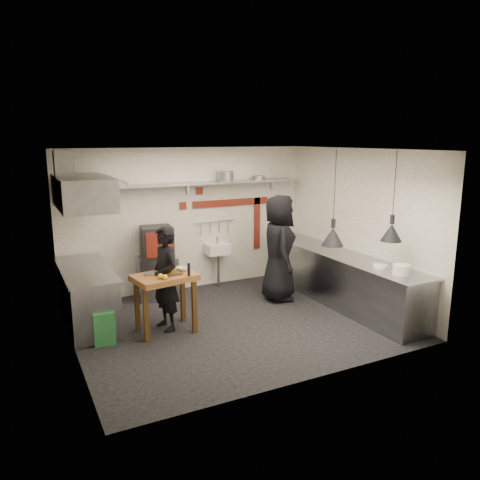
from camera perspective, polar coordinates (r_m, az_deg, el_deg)
name	(u,v)px	position (r m, az deg, el deg)	size (l,w,h in m)	color
floor	(235,322)	(7.82, -0.66, -10.01)	(5.00, 5.00, 0.00)	black
ceiling	(234,150)	(7.24, -0.71, 10.96)	(5.00, 5.00, 0.00)	beige
wall_back	(188,219)	(9.31, -6.38, 2.51)	(5.00, 0.04, 2.80)	silver
wall_front	(312,273)	(5.65, 8.73, -3.97)	(5.00, 0.04, 2.80)	silver
wall_left	(68,257)	(6.73, -20.20, -1.97)	(0.04, 4.20, 2.80)	silver
wall_right	(358,226)	(8.78, 14.15, 1.62)	(0.04, 4.20, 2.80)	silver
red_band_horiz	(231,203)	(9.61, -1.05, 4.59)	(1.70, 0.02, 0.14)	maroon
red_band_vert	(257,223)	(9.96, 2.07, 2.06)	(0.14, 0.02, 1.10)	maroon
red_tile_a	(199,191)	(9.30, -4.97, 5.96)	(0.14, 0.02, 0.14)	maroon
red_tile_b	(183,206)	(9.21, -6.96, 4.16)	(0.14, 0.02, 0.14)	maroon
back_shelf	(190,184)	(9.04, -6.09, 6.84)	(4.60, 0.34, 0.04)	gray
shelf_bracket_left	(86,193)	(8.72, -18.23, 5.44)	(0.04, 0.06, 0.24)	gray
shelf_bracket_mid	(188,188)	(9.19, -6.41, 6.30)	(0.04, 0.06, 0.24)	gray
shelf_bracket_right	(272,184)	(10.01, 3.91, 6.83)	(0.04, 0.06, 0.24)	gray
pan_far_left	(117,183)	(8.65, -14.79, 6.69)	(0.30, 0.30, 0.09)	gray
pan_mid_left	(121,184)	(8.66, -14.33, 6.66)	(0.23, 0.23, 0.07)	gray
stock_pot	(226,176)	(9.32, -1.77, 7.81)	(0.31, 0.31, 0.20)	gray
pan_right	(258,178)	(9.66, 2.23, 7.60)	(0.28, 0.28, 0.08)	gray
oven_stand	(157,277)	(9.03, -10.07, -4.42)	(0.72, 0.65, 0.80)	gray
combi_oven	(157,242)	(8.80, -10.09, -0.23)	(0.55, 0.52, 0.58)	black
oven_door	(160,245)	(8.54, -9.75, -0.59)	(0.50, 0.03, 0.46)	maroon
oven_glass	(162,244)	(8.57, -9.44, -0.54)	(0.38, 0.02, 0.34)	black
hand_sink	(217,249)	(9.47, -2.79, -1.08)	(0.46, 0.34, 0.22)	silver
sink_tap	(217,240)	(9.43, -2.80, -0.02)	(0.03, 0.03, 0.14)	gray
sink_drain	(218,270)	(9.54, -2.67, -3.70)	(0.06, 0.06, 0.66)	gray
utensil_rail	(214,221)	(9.48, -3.17, 2.27)	(0.02, 0.02, 0.90)	gray
counter_right	(340,279)	(8.78, 12.09, -4.66)	(0.70, 3.80, 0.90)	gray
counter_right_top	(341,254)	(8.65, 12.22, -1.72)	(0.76, 3.90, 0.03)	gray
plate_stack	(401,270)	(7.57, 19.07, -3.43)	(0.26, 0.26, 0.15)	silver
small_bowl_right	(380,266)	(7.86, 16.72, -3.09)	(0.22, 0.22, 0.05)	silver
counter_left	(87,297)	(8.03, -18.12, -6.62)	(0.70, 1.90, 0.90)	gray
counter_left_top	(85,269)	(7.90, -18.35, -3.43)	(0.76, 2.00, 0.03)	gray
extractor_hood	(83,192)	(7.67, -18.60, 5.53)	(0.78, 1.60, 0.50)	gray
hood_duct	(64,167)	(7.61, -20.68, 8.36)	(0.28, 0.28, 0.50)	gray
green_bin	(104,327)	(7.29, -16.28, -10.13)	(0.31, 0.31, 0.50)	#226330
prep_table	(165,303)	(7.43, -9.08, -7.60)	(0.92, 0.64, 0.92)	#945E2F
cutting_board	(170,273)	(7.29, -8.53, -4.06)	(0.34, 0.24, 0.03)	#452B12
pepper_mill	(189,269)	(7.15, -6.26, -3.60)	(0.05, 0.05, 0.20)	black
lemon_a	(160,276)	(7.08, -9.67, -4.38)	(0.08, 0.08, 0.08)	gold
lemon_b	(165,277)	(7.03, -9.14, -4.50)	(0.08, 0.08, 0.08)	gold
veg_ball	(170,269)	(7.42, -8.48, -3.47)	(0.10, 0.10, 0.10)	#5F8F41
steel_tray	(151,274)	(7.31, -10.85, -4.09)	(0.18, 0.12, 0.03)	gray
bowl	(182,269)	(7.46, -7.03, -3.51)	(0.18, 0.18, 0.06)	silver
heat_lamp_near	(334,199)	(7.50, 11.43, 4.96)	(0.35, 0.35, 1.51)	black
heat_lamp_far	(394,196)	(7.52, 18.26, 5.06)	(0.33, 0.33, 1.39)	black
chef_left	(165,278)	(7.40, -9.11, -4.66)	(0.61, 0.40, 1.66)	black
chef_right	(279,248)	(8.67, 4.76, -0.98)	(0.96, 0.63, 1.97)	black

